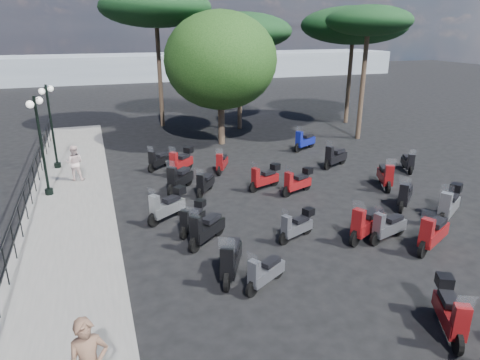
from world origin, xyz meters
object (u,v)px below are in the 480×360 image
object	(u,v)px
scooter_8	(206,229)
broadleaf_tree	(220,61)
lamp_post_2	(51,121)
scooter_22	(385,176)
scooter_15	(297,226)
scooter_23	(335,157)
pedestrian_far	(75,163)
pine_1	(354,26)
scooter_4	(180,179)
scooter_21	(449,205)
scooter_31	(450,312)
scooter_5	(181,162)
scooter_29	(304,141)
scooter_20	(366,224)
pine_0	(240,31)
lamp_post_1	(41,140)
scooter_14	(388,227)
scooter_32	(298,182)
scooter_28	(408,163)
scooter_30	(433,234)
pine_3	(369,21)
scooter_9	(193,219)
scooter_7	(265,273)
scooter_11	(159,160)
pine_2	(156,8)
scooter_27	(405,196)
scooter_10	(205,184)
scooter_16	(265,178)
scooter_17	(222,163)
scooter_3	(167,206)

from	to	relation	value
scooter_8	broadleaf_tree	bearing A→B (deg)	-59.42
lamp_post_2	scooter_22	bearing A→B (deg)	-8.02
scooter_15	scooter_23	bearing A→B (deg)	-61.82
pedestrian_far	pine_1	xyz separation A→B (m)	(17.44, 6.92, 5.43)
scooter_4	scooter_21	world-z (taller)	scooter_21
broadleaf_tree	scooter_31	bearing A→B (deg)	-89.84
lamp_post_2	pine_1	size ratio (longest dim) A/B	0.50
scooter_5	scooter_29	distance (m)	7.19
scooter_20	pine_0	bearing A→B (deg)	-32.12
lamp_post_1	scooter_14	world-z (taller)	lamp_post_1
scooter_32	scooter_23	bearing A→B (deg)	-72.85
scooter_4	pine_0	xyz separation A→B (m)	(5.95, 9.89, 5.48)
scooter_4	scooter_28	xyz separation A→B (m)	(10.37, -0.88, -0.11)
lamp_post_1	pine_0	distance (m)	14.54
scooter_4	scooter_30	xyz separation A→B (m)	(6.09, -7.16, 0.00)
scooter_15	scooter_20	size ratio (longest dim) A/B	0.82
lamp_post_2	scooter_4	xyz separation A→B (m)	(4.79, -4.44, -1.78)
lamp_post_2	scooter_15	size ratio (longest dim) A/B	2.67
pine_3	scooter_23	bearing A→B (deg)	-133.60
pine_1	pedestrian_far	bearing A→B (deg)	-158.36
scooter_9	scooter_7	bearing A→B (deg)	147.11
scooter_4	scooter_11	size ratio (longest dim) A/B	1.20
scooter_7	scooter_14	size ratio (longest dim) A/B	0.85
scooter_32	pine_2	xyz separation A→B (m)	(-3.02, 14.10, 6.87)
scooter_27	pine_1	world-z (taller)	pine_1
scooter_10	scooter_22	distance (m)	7.37
scooter_28	scooter_16	bearing A→B (deg)	24.26
scooter_27	scooter_32	world-z (taller)	scooter_27
scooter_31	broadleaf_tree	world-z (taller)	broadleaf_tree
scooter_22	lamp_post_1	bearing A→B (deg)	10.31
scooter_28	scooter_29	bearing A→B (deg)	-34.94
scooter_14	pine_2	bearing A→B (deg)	-4.13
scooter_17	scooter_27	size ratio (longest dim) A/B	1.04
scooter_7	scooter_30	bearing A→B (deg)	-118.40
pedestrian_far	scooter_27	distance (m)	13.17
scooter_27	broadleaf_tree	size ratio (longest dim) A/B	0.19
scooter_14	scooter_16	size ratio (longest dim) A/B	1.05
scooter_16	scooter_29	size ratio (longest dim) A/B	0.95
scooter_3	scooter_23	size ratio (longest dim) A/B	0.93
scooter_30	broadleaf_tree	size ratio (longest dim) A/B	0.24
scooter_27	pine_2	world-z (taller)	pine_2
scooter_16	scooter_27	size ratio (longest dim) A/B	1.12
scooter_30	broadleaf_tree	xyz separation A→B (m)	(-2.35, 13.76, 4.03)
lamp_post_2	scooter_11	world-z (taller)	lamp_post_2
scooter_4	pedestrian_far	bearing A→B (deg)	10.24
scooter_29	scooter_7	bearing A→B (deg)	120.12
scooter_29	scooter_23	bearing A→B (deg)	151.35
scooter_23	scooter_29	xyz separation A→B (m)	(0.01, 3.14, 0.00)
scooter_22	scooter_29	distance (m)	6.23
lamp_post_1	scooter_10	size ratio (longest dim) A/B	2.93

